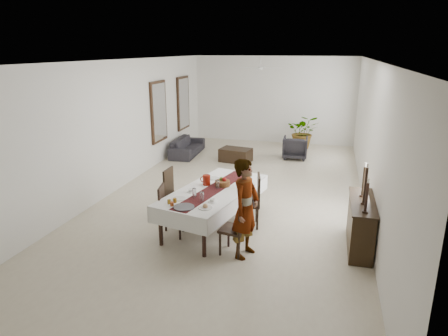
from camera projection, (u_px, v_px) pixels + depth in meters
floor at (236, 194)px, 9.85m from camera, size 6.00×12.00×0.00m
ceiling at (237, 60)px, 8.93m from camera, size 6.00×12.00×0.02m
wall_back at (273, 100)px, 14.94m from camera, size 6.00×0.02×3.20m
wall_front at (92, 249)px, 3.84m from camera, size 6.00×0.02×3.20m
wall_left at (122, 124)px, 10.14m from camera, size 0.02×12.00×3.20m
wall_right at (371, 138)px, 8.64m from camera, size 0.02×12.00×3.20m
dining_table_top at (214, 191)px, 7.89m from camera, size 1.55×2.65×0.05m
table_leg_fl at (161, 227)px, 7.20m from camera, size 0.09×0.09×0.72m
table_leg_fr at (204, 237)px, 6.80m from camera, size 0.09×0.09×0.72m
table_leg_bl at (222, 188)px, 9.21m from camera, size 0.09×0.09×0.72m
table_leg_br at (258, 194)px, 8.80m from camera, size 0.09×0.09×0.72m
tablecloth_top at (214, 189)px, 7.88m from camera, size 1.77×2.87×0.01m
tablecloth_drape_left at (188, 192)px, 8.19m from camera, size 0.59×2.61×0.31m
tablecloth_drape_right at (242, 202)px, 7.66m from camera, size 0.59×2.61×0.31m
tablecloth_drape_near at (176, 221)px, 6.79m from camera, size 1.19×0.27×0.31m
tablecloth_drape_far at (242, 178)px, 9.05m from camera, size 1.19×0.27×0.31m
table_runner at (214, 189)px, 7.88m from camera, size 0.91×2.60×0.00m
red_pitcher at (207, 180)px, 8.10m from camera, size 0.19×0.19×0.21m
pitcher_handle at (203, 179)px, 8.13m from camera, size 0.13×0.05×0.12m
wine_glass_near at (202, 197)px, 7.23m from camera, size 0.07×0.07×0.18m
wine_glass_mid at (194, 193)px, 7.42m from camera, size 0.07×0.07×0.18m
wine_glass_far at (218, 184)px, 7.87m from camera, size 0.07×0.07×0.18m
teacup_right at (212, 200)px, 7.21m from camera, size 0.09×0.09×0.06m
saucer_right at (212, 202)px, 7.21m from camera, size 0.16×0.16×0.01m
teacup_left at (191, 191)px, 7.70m from camera, size 0.09×0.09×0.06m
saucer_left at (191, 192)px, 7.71m from camera, size 0.16×0.16×0.01m
plate_near_right at (205, 208)px, 6.93m from camera, size 0.25×0.25×0.02m
bread_near_right at (205, 206)px, 6.93m from camera, size 0.09×0.09×0.09m
plate_near_left at (179, 199)px, 7.36m from camera, size 0.25×0.25×0.02m
plate_far_left at (213, 178)px, 8.51m from camera, size 0.25×0.25×0.02m
serving_tray at (184, 207)px, 6.95m from camera, size 0.37×0.37×0.02m
jam_jar_a at (172, 204)px, 7.02m from camera, size 0.07×0.07×0.08m
jam_jar_b at (169, 202)px, 7.12m from camera, size 0.07×0.07×0.08m
jam_jar_c at (175, 200)px, 7.18m from camera, size 0.07×0.07×0.08m
fruit_basket at (222, 183)px, 8.06m from camera, size 0.31×0.31×0.10m
fruit_red at (224, 179)px, 8.04m from camera, size 0.09×0.09×0.09m
fruit_green at (221, 179)px, 8.08m from camera, size 0.08×0.08×0.08m
chair_right_near_seat at (234, 230)px, 6.90m from camera, size 0.50×0.50×0.05m
chair_right_near_leg_fl at (239, 248)px, 6.74m from camera, size 0.05×0.05×0.42m
chair_right_near_leg_fr at (247, 240)px, 7.05m from camera, size 0.05×0.05×0.42m
chair_right_near_leg_bl at (220, 244)px, 6.89m from camera, size 0.05×0.05×0.42m
chair_right_near_leg_br at (229, 236)px, 7.19m from camera, size 0.05×0.05×0.42m
chair_right_near_back at (244, 216)px, 6.73m from camera, size 0.11×0.43×0.54m
chair_right_far_seat at (248, 204)px, 7.97m from camera, size 0.55×0.55×0.05m
chair_right_far_leg_fl at (257, 219)px, 7.86m from camera, size 0.05×0.05×0.45m
chair_right_far_leg_fr at (257, 212)px, 8.22m from camera, size 0.05×0.05×0.45m
chair_right_far_leg_bl at (238, 219)px, 7.87m from camera, size 0.05×0.05×0.45m
chair_right_far_leg_br at (238, 211)px, 8.23m from camera, size 0.05×0.05×0.45m
chair_right_far_back at (259, 189)px, 7.88m from camera, size 0.14×0.45×0.58m
chair_left_near_seat at (172, 214)px, 7.57m from camera, size 0.49×0.49×0.05m
chair_left_near_leg_fl at (166, 221)px, 7.81m from camera, size 0.05×0.05×0.42m
chair_left_near_leg_fr at (162, 229)px, 7.48m from camera, size 0.05×0.05×0.42m
chair_left_near_leg_bl at (183, 222)px, 7.78m from camera, size 0.05×0.05×0.42m
chair_left_near_leg_br at (180, 229)px, 7.45m from camera, size 0.05×0.05×0.42m
chair_left_near_back at (161, 199)px, 7.50m from camera, size 0.12×0.42×0.54m
chair_left_far_seat at (178, 197)px, 8.37m from camera, size 0.46×0.46×0.05m
chair_left_far_leg_fl at (174, 204)px, 8.66m from camera, size 0.05×0.05×0.44m
chair_left_far_leg_fr at (167, 210)px, 8.32m from camera, size 0.05×0.05×0.44m
chair_left_far_leg_bl at (190, 205)px, 8.56m from camera, size 0.05×0.05×0.44m
chair_left_far_leg_br at (183, 212)px, 8.22m from camera, size 0.05×0.05×0.44m
chair_left_far_back at (168, 182)px, 8.34m from camera, size 0.05×0.45×0.57m
woman at (245, 209)px, 6.72m from camera, size 0.58×0.72×1.73m
sideboard_body at (360, 225)px, 7.11m from camera, size 0.38×1.44×0.86m
sideboard_top at (363, 202)px, 6.98m from camera, size 0.42×1.50×0.03m
candlestick_near_base at (365, 212)px, 6.48m from camera, size 0.10×0.10×0.03m
candlestick_near_shaft at (367, 197)px, 6.41m from camera, size 0.05×0.05×0.48m
candlestick_near_candle at (368, 181)px, 6.33m from camera, size 0.03×0.03×0.08m
candlestick_mid_base at (363, 203)px, 6.84m from camera, size 0.10×0.10×0.03m
candlestick_mid_shaft at (365, 185)px, 6.74m from camera, size 0.05×0.05×0.62m
candlestick_mid_candle at (368, 165)px, 6.64m from camera, size 0.03×0.03×0.08m
candlestick_far_base at (362, 196)px, 7.19m from camera, size 0.10×0.10×0.03m
candlestick_far_shaft at (364, 181)px, 7.11m from camera, size 0.05×0.05×0.53m
candlestick_far_candle at (365, 165)px, 7.03m from camera, size 0.03×0.03×0.08m
sofa at (187, 146)px, 13.48m from camera, size 0.84×1.93×0.55m
armchair at (295, 148)px, 12.97m from camera, size 0.80×0.82×0.72m
coffee_table at (236, 155)px, 12.66m from camera, size 1.04×0.79×0.42m
potted_plant at (303, 132)px, 14.19m from camera, size 1.16×1.03×1.22m
mirror_frame_near at (159, 112)px, 12.16m from camera, size 0.06×1.05×1.85m
mirror_glass_near at (160, 112)px, 12.15m from camera, size 0.01×0.90×1.70m
mirror_frame_far at (183, 103)px, 14.10m from camera, size 0.06×1.05×1.85m
mirror_glass_far at (184, 103)px, 14.09m from camera, size 0.01×0.90×1.70m
fan_rod at (260, 61)px, 11.73m from camera, size 0.04×0.04×0.20m
fan_hub at (260, 68)px, 11.79m from camera, size 0.16×0.16×0.08m
fan_blade_n at (262, 67)px, 12.11m from camera, size 0.10×0.55×0.01m
fan_blade_s at (258, 69)px, 11.46m from camera, size 0.10×0.55×0.01m
fan_blade_e at (272, 68)px, 11.70m from camera, size 0.55×0.10×0.01m
fan_blade_w at (249, 68)px, 11.88m from camera, size 0.55×0.10×0.01m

